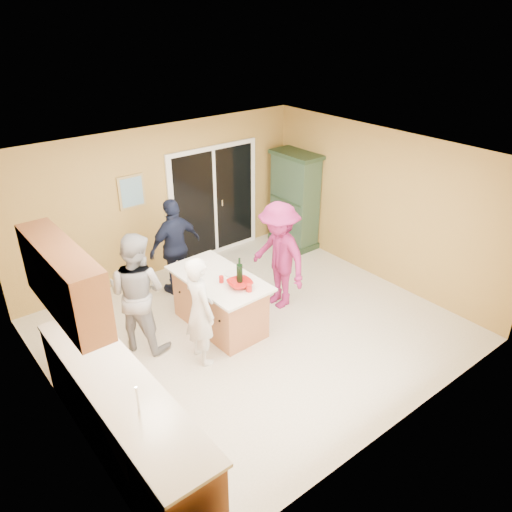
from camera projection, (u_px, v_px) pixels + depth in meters
floor at (252, 330)px, 7.44m from camera, size 5.50×5.50×0.00m
ceiling at (252, 160)px, 6.25m from camera, size 5.50×5.00×0.10m
wall_back at (162, 201)px, 8.58m from camera, size 5.50×0.10×2.60m
wall_front at (403, 338)px, 5.11m from camera, size 5.50×0.10×2.60m
wall_left at (50, 324)px, 5.32m from camera, size 0.10×5.00×2.60m
wall_right at (380, 206)px, 8.37m from camera, size 0.10×5.00×2.60m
left_cabinet_run at (129, 427)px, 5.14m from camera, size 0.65×3.05×1.24m
upper_cabinets at (63, 280)px, 5.01m from camera, size 0.35×1.60×0.75m
sliding_door at (214, 202)px, 9.26m from camera, size 1.90×0.07×2.10m
framed_picture at (132, 192)px, 8.12m from camera, size 0.46×0.04×0.56m
kitchen_island at (220, 303)px, 7.37m from camera, size 0.91×1.61×0.83m
green_hutch at (295, 201)px, 9.67m from camera, size 0.54×1.02×1.87m
woman_white at (200, 311)px, 6.50m from camera, size 0.42×0.59×1.55m
woman_grey at (137, 292)px, 6.73m from camera, size 1.00×1.06×1.73m
woman_navy at (175, 247)px, 8.09m from camera, size 0.99×0.49×1.64m
woman_magenta at (279, 256)px, 7.69m from camera, size 0.67×1.13×1.74m
serving_bowl at (240, 284)px, 6.92m from camera, size 0.39×0.39×0.08m
tulip_vase at (63, 308)px, 5.93m from camera, size 0.22×0.17×0.36m
tumbler_near at (249, 288)px, 6.79m from camera, size 0.08×0.08×0.11m
tumbler_far at (221, 279)px, 7.02m from camera, size 0.08×0.08×0.10m
wine_bottle at (240, 273)px, 6.98m from camera, size 0.09×0.09×0.38m
white_plate at (232, 274)px, 7.25m from camera, size 0.25×0.25×0.01m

